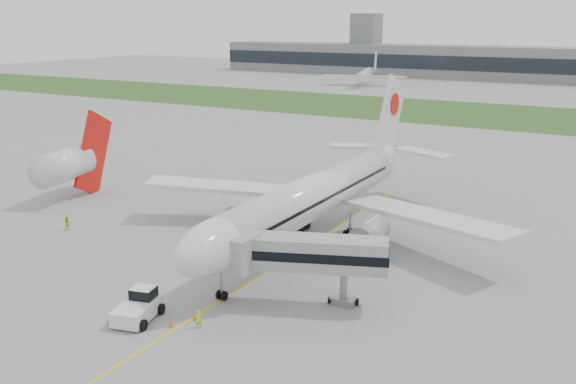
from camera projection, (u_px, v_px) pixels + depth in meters
The scene contains 14 objects.
ground at pixel (299, 251), 72.70m from camera, with size 600.00×600.00×0.00m, color gray.
apron_markings at pixel (276, 265), 68.50m from camera, with size 70.00×70.00×0.04m, color yellow, non-canonical shape.
grass_strip at pixel (511, 116), 173.46m from camera, with size 600.00×50.00×0.02m, color #36521F.
terminal_building at pixel (566, 65), 263.90m from camera, with size 320.00×22.30×14.00m.
control_tower at pixel (365, 73), 310.37m from camera, with size 12.00×12.00×56.00m, color slate, non-canonical shape.
airliner at pixel (319, 193), 75.31m from camera, with size 48.13×53.95×17.88m.
pushback_tug at pixel (139, 306), 56.08m from camera, with size 4.20×5.38×2.50m.
jet_bridge at pixel (302, 254), 57.74m from camera, with size 14.00×8.75×6.72m.
safety_cone_left at pixel (171, 324), 54.59m from camera, with size 0.41×0.41×0.56m, color #E9540C.
safety_cone_right at pixel (196, 317), 55.87m from camera, with size 0.41×0.41×0.56m, color #E9540C.
ground_crew_near at pixel (199, 319), 54.45m from camera, with size 0.59×0.38×1.61m, color #AAFF2A.
ground_crew_far at pixel (67, 223), 79.61m from camera, with size 0.85×0.67×1.76m, color #A4C921.
neighbor_aircraft at pixel (68, 164), 92.37m from camera, with size 6.49×16.31×13.15m.
distant_aircraft_left at pixel (364, 85), 253.50m from camera, with size 32.93×29.05×12.59m, color silver, non-canonical shape.
Camera 1 is at (32.71, -60.12, 25.44)m, focal length 40.00 mm.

